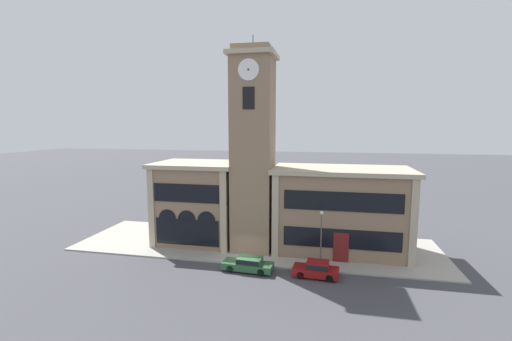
# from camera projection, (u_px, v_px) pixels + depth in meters

# --- Properties ---
(ground_plane) EXTENTS (300.00, 300.00, 0.00)m
(ground_plane) POSITION_uv_depth(u_px,v_px,m) (243.00, 265.00, 33.79)
(ground_plane) COLOR #424247
(sidewalk_kerb) EXTENTS (40.88, 11.64, 0.15)m
(sidewalk_kerb) POSITION_uv_depth(u_px,v_px,m) (255.00, 245.00, 39.44)
(sidewalk_kerb) COLOR #A39E93
(sidewalk_kerb) RESTS_ON ground_plane
(clock_tower) EXTENTS (4.95, 4.95, 23.03)m
(clock_tower) POSITION_uv_depth(u_px,v_px,m) (253.00, 151.00, 36.91)
(clock_tower) COLOR #897056
(clock_tower) RESTS_ON ground_plane
(town_hall_left_wing) EXTENTS (9.73, 7.78, 9.47)m
(town_hall_left_wing) POSITION_uv_depth(u_px,v_px,m) (198.00, 202.00, 40.44)
(town_hall_left_wing) COLOR #897056
(town_hall_left_wing) RESTS_ON ground_plane
(town_hall_right_wing) EXTENTS (14.71, 7.78, 9.22)m
(town_hall_right_wing) POSITION_uv_depth(u_px,v_px,m) (340.00, 210.00, 37.20)
(town_hall_right_wing) COLOR #897056
(town_hall_right_wing) RESTS_ON ground_plane
(parked_car_near) EXTENTS (4.90, 2.06, 1.36)m
(parked_car_near) POSITION_uv_depth(u_px,v_px,m) (248.00, 264.00, 32.42)
(parked_car_near) COLOR #285633
(parked_car_near) RESTS_ON ground_plane
(parked_car_mid) EXTENTS (4.23, 2.05, 1.46)m
(parked_car_mid) POSITION_uv_depth(u_px,v_px,m) (316.00, 269.00, 31.15)
(parked_car_mid) COLOR maroon
(parked_car_mid) RESTS_ON ground_plane
(street_lamp) EXTENTS (0.36, 0.36, 5.59)m
(street_lamp) POSITION_uv_depth(u_px,v_px,m) (321.00, 231.00, 32.42)
(street_lamp) COLOR #4C4C51
(street_lamp) RESTS_ON sidewalk_kerb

